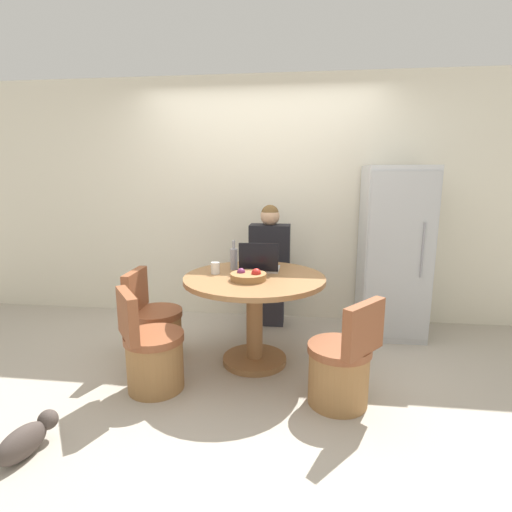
% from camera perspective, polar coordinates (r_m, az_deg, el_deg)
% --- Properties ---
extents(ground_plane, '(12.00, 12.00, 0.00)m').
position_cam_1_polar(ground_plane, '(3.40, -1.96, -16.28)').
color(ground_plane, '#B2A899').
extents(wall_back, '(7.00, 0.06, 2.60)m').
position_cam_1_polar(wall_back, '(4.40, 0.83, 7.86)').
color(wall_back, silver).
rests_on(wall_back, ground_plane).
extents(refrigerator, '(0.62, 0.64, 1.67)m').
position_cam_1_polar(refrigerator, '(4.16, 19.02, 0.53)').
color(refrigerator, silver).
rests_on(refrigerator, ground_plane).
extents(dining_table, '(1.17, 1.17, 0.77)m').
position_cam_1_polar(dining_table, '(3.35, -0.22, -6.31)').
color(dining_table, olive).
rests_on(dining_table, ground_plane).
extents(chair_near_right_corner, '(0.51, 0.51, 0.78)m').
position_cam_1_polar(chair_near_right_corner, '(2.94, 12.05, -15.51)').
color(chair_near_right_corner, '#9E7042').
rests_on(chair_near_right_corner, ground_plane).
extents(chair_near_left_corner, '(0.51, 0.51, 0.78)m').
position_cam_1_polar(chair_near_left_corner, '(3.16, -14.60, -13.65)').
color(chair_near_left_corner, '#9E7042').
rests_on(chair_near_left_corner, ground_plane).
extents(chair_left_side, '(0.44, 0.44, 0.78)m').
position_cam_1_polar(chair_left_side, '(3.65, -14.20, -10.08)').
color(chair_left_side, '#9E7042').
rests_on(chair_left_side, ground_plane).
extents(person_seated, '(0.40, 0.37, 1.29)m').
position_cam_1_polar(person_seated, '(4.08, 2.02, -1.00)').
color(person_seated, '#2D2D38').
rests_on(person_seated, ground_plane).
extents(laptop, '(0.34, 0.25, 0.26)m').
position_cam_1_polar(laptop, '(3.46, 0.51, -1.26)').
color(laptop, '#B7B7BC').
rests_on(laptop, dining_table).
extents(fruit_bowl, '(0.29, 0.29, 0.10)m').
position_cam_1_polar(fruit_bowl, '(3.17, -1.05, -2.89)').
color(fruit_bowl, olive).
rests_on(fruit_bowl, dining_table).
extents(coffee_cup, '(0.07, 0.07, 0.10)m').
position_cam_1_polar(coffee_cup, '(3.38, -5.83, -1.71)').
color(coffee_cup, white).
rests_on(coffee_cup, dining_table).
extents(bottle, '(0.06, 0.06, 0.26)m').
position_cam_1_polar(bottle, '(3.50, -3.19, -0.33)').
color(bottle, '#9999A3').
rests_on(bottle, dining_table).
extents(cat, '(0.20, 0.45, 0.19)m').
position_cam_1_polar(cat, '(2.84, -29.97, -21.72)').
color(cat, '#473D38').
rests_on(cat, ground_plane).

